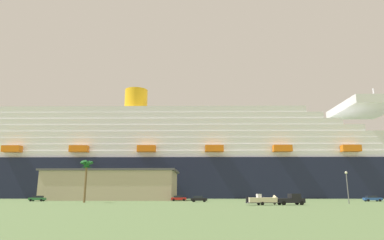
% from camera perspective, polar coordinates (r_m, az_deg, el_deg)
% --- Properties ---
extents(ground_plane, '(600.00, 600.00, 0.00)m').
position_cam_1_polar(ground_plane, '(111.81, 1.16, -13.74)').
color(ground_plane, '#567042').
extents(cruise_ship, '(296.56, 36.37, 57.85)m').
position_cam_1_polar(cruise_ship, '(159.01, 3.41, -7.24)').
color(cruise_ship, '#191E38').
rests_on(cruise_ship, ground_plane).
extents(terminal_building, '(44.14, 21.57, 9.83)m').
position_cam_1_polar(terminal_building, '(115.43, -13.78, -10.90)').
color(terminal_building, '#B7A88C').
rests_on(terminal_building, ground_plane).
extents(pickup_truck, '(5.85, 3.01, 2.20)m').
position_cam_1_polar(pickup_truck, '(69.86, 16.62, -13.08)').
color(pickup_truck, black).
rests_on(pickup_truck, ground_plane).
extents(small_boat_on_trailer, '(7.80, 3.04, 2.15)m').
position_cam_1_polar(small_boat_on_trailer, '(67.68, 12.41, -13.40)').
color(small_boat_on_trailer, '#595960').
rests_on(small_boat_on_trailer, ground_plane).
extents(palm_tree, '(3.33, 3.16, 10.47)m').
position_cam_1_polar(palm_tree, '(88.16, -18.00, -7.93)').
color(palm_tree, brown).
rests_on(palm_tree, ground_plane).
extents(street_lamp, '(0.56, 0.56, 7.01)m').
position_cam_1_polar(street_lamp, '(81.41, 25.11, -9.74)').
color(street_lamp, slate).
rests_on(street_lamp, ground_plane).
extents(parked_car_red_hatchback, '(4.62, 2.18, 1.58)m').
position_cam_1_polar(parked_car_red_hatchback, '(100.00, -2.53, -13.39)').
color(parked_car_red_hatchback, red).
rests_on(parked_car_red_hatchback, ground_plane).
extents(parked_car_green_wagon, '(4.55, 2.20, 1.58)m').
position_cam_1_polar(parked_car_green_wagon, '(106.46, -25.37, -12.17)').
color(parked_car_green_wagon, '#2D723F').
rests_on(parked_car_green_wagon, ground_plane).
extents(parked_car_black_coupe, '(4.48, 2.44, 1.58)m').
position_cam_1_polar(parked_car_black_coupe, '(89.45, 1.03, -13.50)').
color(parked_car_black_coupe, black).
rests_on(parked_car_black_coupe, ground_plane).
extents(parked_car_blue_suv, '(4.90, 2.47, 1.58)m').
position_cam_1_polar(parked_car_blue_suv, '(107.71, 28.61, -11.85)').
color(parked_car_blue_suv, '#264C99').
rests_on(parked_car_blue_suv, ground_plane).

